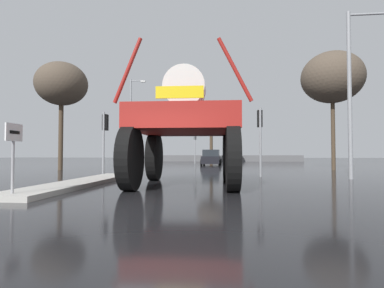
{
  "coord_description": "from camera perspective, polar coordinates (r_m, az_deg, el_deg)",
  "views": [
    {
      "loc": [
        1.62,
        -6.88,
        1.14
      ],
      "look_at": [
        0.06,
        8.09,
        1.61
      ],
      "focal_mm": 28.44,
      "sensor_mm": 36.0,
      "label": 1
    }
  ],
  "objects": [
    {
      "name": "ground_plane",
      "position": [
        24.96,
        2.22,
        -4.43
      ],
      "size": [
        120.0,
        120.0,
        0.0
      ],
      "primitive_type": "plane",
      "color": "black"
    },
    {
      "name": "median_island",
      "position": [
        11.9,
        -19.94,
        -6.82
      ],
      "size": [
        1.33,
        8.17,
        0.15
      ],
      "primitive_type": "cube",
      "color": "#B2AFA8",
      "rests_on": "ground"
    },
    {
      "name": "lane_arrow_sign",
      "position": [
        8.79,
        -30.47,
        -0.19
      ],
      "size": [
        0.07,
        0.6,
        1.74
      ],
      "color": "#99999E",
      "rests_on": "median_island"
    },
    {
      "name": "oversize_sprayer",
      "position": [
        11.07,
        -1.01,
        3.17
      ],
      "size": [
        4.25,
        5.78,
        4.69
      ],
      "rotation": [
        0.0,
        0.0,
        1.6
      ],
      "color": "black",
      "rests_on": "ground"
    },
    {
      "name": "sedan_ahead",
      "position": [
        29.98,
        3.65,
        -2.62
      ],
      "size": [
        1.97,
        4.14,
        1.52
      ],
      "rotation": [
        0.0,
        0.0,
        1.54
      ],
      "color": "black",
      "rests_on": "ground"
    },
    {
      "name": "traffic_signal_near_left",
      "position": [
        16.57,
        -16.03,
        2.63
      ],
      "size": [
        0.24,
        0.54,
        3.3
      ],
      "color": "gray",
      "rests_on": "ground"
    },
    {
      "name": "traffic_signal_near_right",
      "position": [
        15.48,
        12.62,
        3.19
      ],
      "size": [
        0.24,
        0.54,
        3.4
      ],
      "color": "gray",
      "rests_on": "ground"
    },
    {
      "name": "traffic_signal_far_left",
      "position": [
        34.43,
        0.58,
        0.72
      ],
      "size": [
        0.24,
        0.55,
        3.65
      ],
      "color": "gray",
      "rests_on": "ground"
    },
    {
      "name": "traffic_signal_far_right",
      "position": [
        34.3,
        7.28,
        1.35
      ],
      "size": [
        0.24,
        0.55,
        4.15
      ],
      "color": "gray",
      "rests_on": "ground"
    },
    {
      "name": "streetlight_near_right",
      "position": [
        15.63,
        28.06,
        9.89
      ],
      "size": [
        2.18,
        0.24,
        7.55
      ],
      "color": "gray",
      "rests_on": "ground"
    },
    {
      "name": "streetlight_far_left",
      "position": [
        33.4,
        -11.25,
        4.87
      ],
      "size": [
        1.69,
        0.24,
        9.15
      ],
      "color": "gray",
      "rests_on": "ground"
    },
    {
      "name": "bare_tree_left",
      "position": [
        23.65,
        -23.27,
        10.23
      ],
      "size": [
        3.57,
        3.57,
        7.57
      ],
      "color": "#473828",
      "rests_on": "ground"
    },
    {
      "name": "bare_tree_right",
      "position": [
        23.81,
        24.82,
        11.22
      ],
      "size": [
        4.21,
        4.21,
        8.25
      ],
      "color": "#473828",
      "rests_on": "ground"
    },
    {
      "name": "bare_tree_far_center",
      "position": [
        36.46,
        3.62,
        5.42
      ],
      "size": [
        3.51,
        3.51,
        7.28
      ],
      "color": "#473828",
      "rests_on": "ground"
    },
    {
      "name": "roadside_barrier",
      "position": [
        44.28,
        3.85,
        -2.7
      ],
      "size": [
        25.68,
        0.24,
        0.9
      ],
      "primitive_type": "cube",
      "color": "#59595B",
      "rests_on": "ground"
    }
  ]
}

